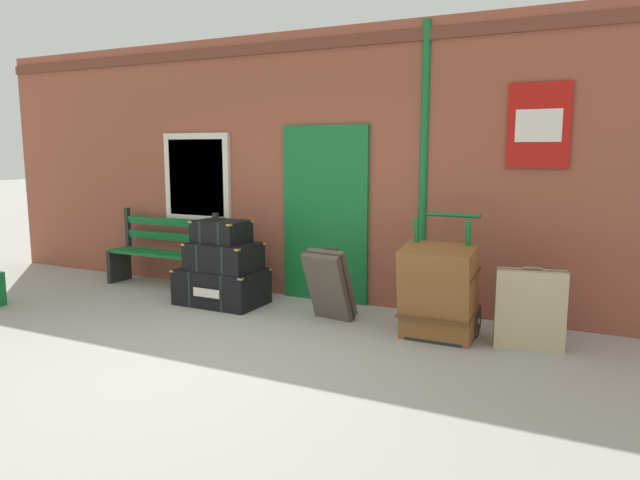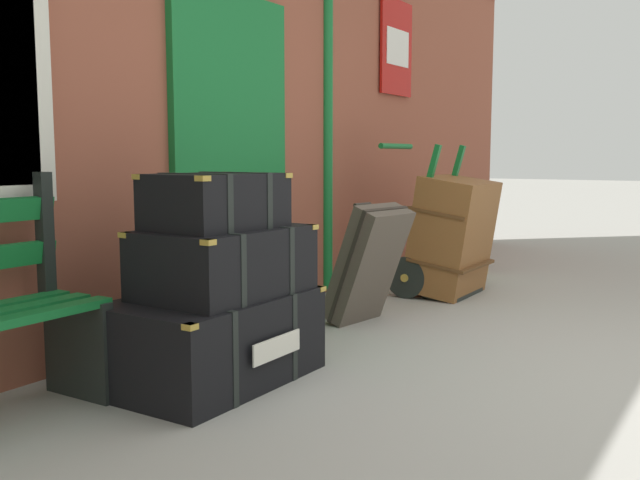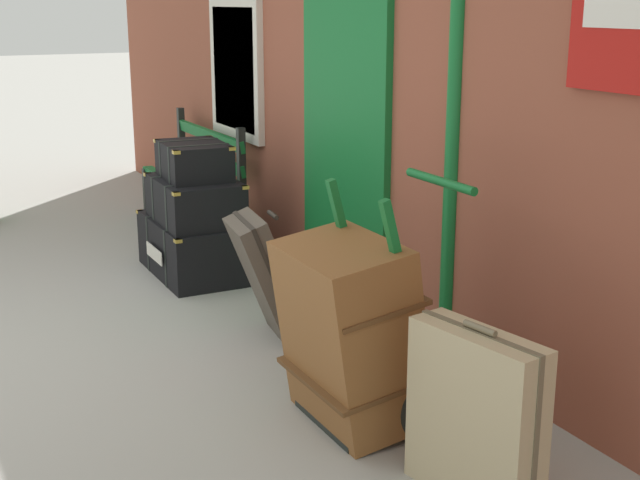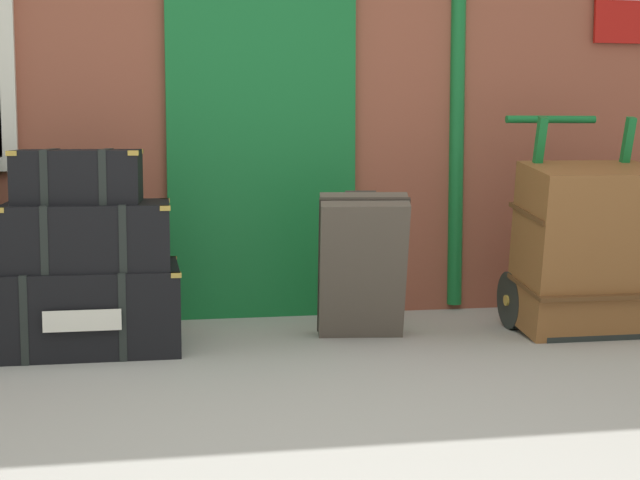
{
  "view_description": "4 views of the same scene",
  "coord_description": "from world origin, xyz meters",
  "px_view_note": "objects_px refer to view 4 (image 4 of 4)",
  "views": [
    {
      "loc": [
        3.15,
        -3.83,
        1.81
      ],
      "look_at": [
        0.29,
        1.92,
        0.82
      ],
      "focal_mm": 32.93,
      "sensor_mm": 36.0,
      "label": 1
    },
    {
      "loc": [
        -3.47,
        -0.46,
        1.08
      ],
      "look_at": [
        0.27,
        1.87,
        0.56
      ],
      "focal_mm": 39.9,
      "sensor_mm": 36.0,
      "label": 2
    },
    {
      "loc": [
        5.13,
        -0.35,
        2.0
      ],
      "look_at": [
        0.87,
        1.85,
        0.68
      ],
      "focal_mm": 49.01,
      "sensor_mm": 36.0,
      "label": 3
    },
    {
      "loc": [
        -0.63,
        -3.24,
        1.09
      ],
      "look_at": [
        0.35,
        1.9,
        0.51
      ],
      "focal_mm": 54.93,
      "sensor_mm": 36.0,
      "label": 4
    }
  ],
  "objects_px": {
    "steamer_trunk_middle": "(88,235)",
    "steamer_trunk_top": "(79,176)",
    "porters_trolley": "(571,281)",
    "suitcase_caramel": "(362,266)",
    "large_brown_trunk": "(586,249)",
    "steamer_trunk_base": "(78,308)"
  },
  "relations": [
    {
      "from": "steamer_trunk_middle",
      "to": "steamer_trunk_top",
      "type": "bearing_deg",
      "value": 156.28
    },
    {
      "from": "porters_trolley",
      "to": "suitcase_caramel",
      "type": "relative_size",
      "value": 1.51
    },
    {
      "from": "large_brown_trunk",
      "to": "steamer_trunk_top",
      "type": "bearing_deg",
      "value": 176.66
    },
    {
      "from": "steamer_trunk_base",
      "to": "porters_trolley",
      "type": "height_order",
      "value": "porters_trolley"
    },
    {
      "from": "porters_trolley",
      "to": "large_brown_trunk",
      "type": "xyz_separation_m",
      "value": [
        -0.0,
        -0.18,
        0.2
      ]
    },
    {
      "from": "steamer_trunk_middle",
      "to": "suitcase_caramel",
      "type": "distance_m",
      "value": 1.4
    },
    {
      "from": "porters_trolley",
      "to": "suitcase_caramel",
      "type": "height_order",
      "value": "porters_trolley"
    },
    {
      "from": "steamer_trunk_top",
      "to": "steamer_trunk_base",
      "type": "bearing_deg",
      "value": 158.31
    },
    {
      "from": "steamer_trunk_base",
      "to": "porters_trolley",
      "type": "distance_m",
      "value": 2.65
    },
    {
      "from": "suitcase_caramel",
      "to": "steamer_trunk_base",
      "type": "bearing_deg",
      "value": 177.55
    },
    {
      "from": "steamer_trunk_base",
      "to": "large_brown_trunk",
      "type": "relative_size",
      "value": 1.09
    },
    {
      "from": "steamer_trunk_top",
      "to": "suitcase_caramel",
      "type": "height_order",
      "value": "steamer_trunk_top"
    },
    {
      "from": "porters_trolley",
      "to": "steamer_trunk_base",
      "type": "bearing_deg",
      "value": -179.65
    },
    {
      "from": "steamer_trunk_middle",
      "to": "porters_trolley",
      "type": "relative_size",
      "value": 0.7
    },
    {
      "from": "suitcase_caramel",
      "to": "steamer_trunk_top",
      "type": "bearing_deg",
      "value": 177.86
    },
    {
      "from": "steamer_trunk_base",
      "to": "suitcase_caramel",
      "type": "relative_size",
      "value": 1.29
    },
    {
      "from": "steamer_trunk_middle",
      "to": "porters_trolley",
      "type": "distance_m",
      "value": 2.61
    },
    {
      "from": "steamer_trunk_middle",
      "to": "large_brown_trunk",
      "type": "height_order",
      "value": "large_brown_trunk"
    },
    {
      "from": "porters_trolley",
      "to": "steamer_trunk_middle",
      "type": "bearing_deg",
      "value": -179.08
    },
    {
      "from": "steamer_trunk_top",
      "to": "porters_trolley",
      "type": "relative_size",
      "value": 0.54
    },
    {
      "from": "steamer_trunk_top",
      "to": "suitcase_caramel",
      "type": "bearing_deg",
      "value": -2.14
    },
    {
      "from": "porters_trolley",
      "to": "suitcase_caramel",
      "type": "bearing_deg",
      "value": -176.27
    }
  ]
}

